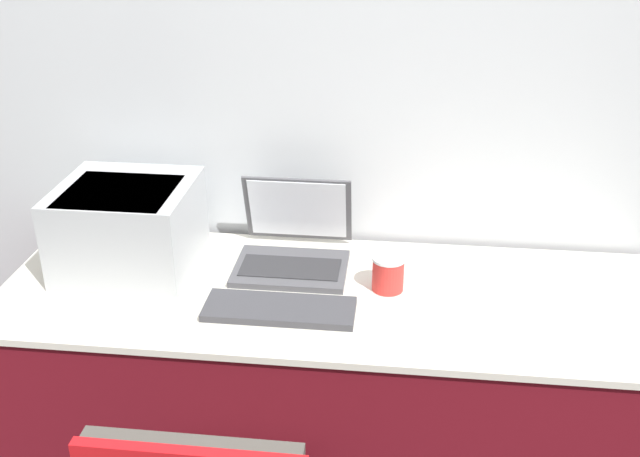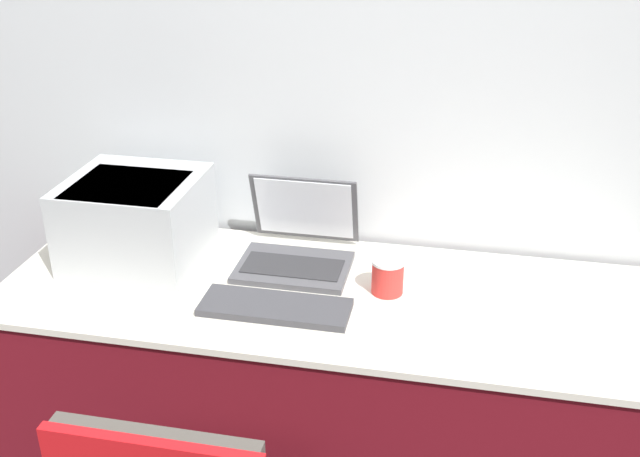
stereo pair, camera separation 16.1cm
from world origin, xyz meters
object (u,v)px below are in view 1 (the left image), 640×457
object	(u,v)px
coffee_cup	(388,273)
printer	(128,224)
external_keyboard	(280,309)
laptop_left	(293,246)

from	to	relation	value
coffee_cup	printer	bearing A→B (deg)	175.98
external_keyboard	coffee_cup	xyz separation A→B (m)	(0.28, 0.16, 0.04)
printer	laptop_left	bearing A→B (deg)	8.86
coffee_cup	external_keyboard	bearing A→B (deg)	-150.91
printer	external_keyboard	size ratio (longest dim) A/B	0.94
printer	coffee_cup	world-z (taller)	printer
printer	laptop_left	world-z (taller)	printer
laptop_left	external_keyboard	bearing A→B (deg)	-89.18
external_keyboard	coffee_cup	world-z (taller)	coffee_cup
external_keyboard	coffee_cup	size ratio (longest dim) A/B	3.96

